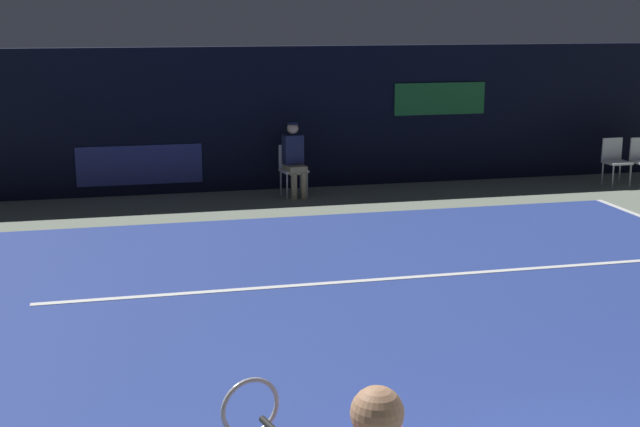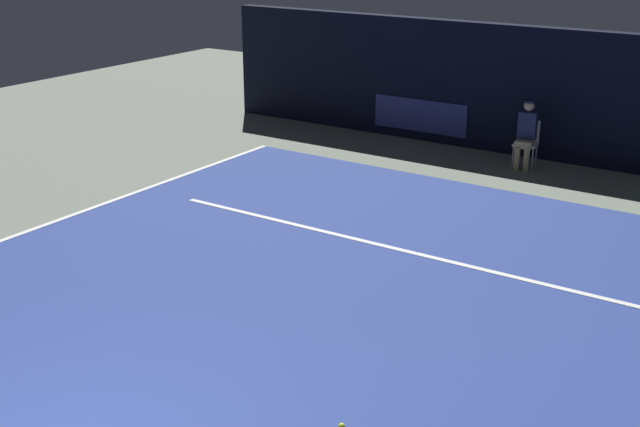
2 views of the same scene
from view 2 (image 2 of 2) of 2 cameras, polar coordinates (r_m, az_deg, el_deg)
name	(u,v)px [view 2 (image 2 of 2)]	position (r m, az deg, el deg)	size (l,w,h in m)	color
ground_plane	(324,296)	(10.92, 0.28, -5.60)	(30.36, 30.36, 0.00)	gray
court_surface	(324,295)	(10.92, 0.28, -5.58)	(10.31, 10.85, 0.01)	navy
line_sideline_right	(61,219)	(14.17, -17.20, -0.37)	(0.10, 10.85, 0.01)	white
line_service	(395,249)	(12.41, 5.13, -2.39)	(8.04, 0.10, 0.01)	white
back_wall	(543,94)	(17.34, 14.95, 7.87)	(14.99, 0.33, 2.60)	black
line_judge_on_chair	(526,133)	(16.66, 13.87, 5.33)	(0.49, 0.57, 1.32)	white
tennis_ball	(342,426)	(8.28, 1.49, -14.29)	(0.07, 0.07, 0.07)	#CCE033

